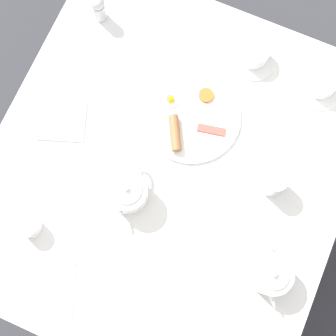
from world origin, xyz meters
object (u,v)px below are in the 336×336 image
object	(u,v)px
teacup_with_saucer_right	(255,54)
napkin_folded	(61,121)
teapot_far	(128,192)
creamer_jug	(28,226)
water_glass_tall	(273,182)
fork_by_plate	(289,138)
breakfast_plate	(189,116)
teacup_with_saucer_left	(322,84)
knife_by_plate	(72,289)
teapot_near	(270,274)
salt_grinder	(99,8)

from	to	relation	value
teacup_with_saucer_right	napkin_folded	distance (m)	0.65
teapot_far	creamer_jug	distance (m)	0.31
teacup_with_saucer_right	creamer_jug	xyz separation A→B (m)	(0.41, 0.77, 0.00)
water_glass_tall	fork_by_plate	size ratio (longest dim) A/B	0.57
breakfast_plate	teacup_with_saucer_left	bearing A→B (deg)	-143.17
fork_by_plate	teapot_far	bearing A→B (deg)	43.24
teacup_with_saucer_left	water_glass_tall	bearing A→B (deg)	84.68
creamer_jug	knife_by_plate	world-z (taller)	creamer_jug
napkin_folded	fork_by_plate	distance (m)	0.72
teapot_near	water_glass_tall	distance (m)	0.27
salt_grinder	knife_by_plate	world-z (taller)	salt_grinder
teacup_with_saucer_left	knife_by_plate	distance (m)	0.99
teacup_with_saucer_left	creamer_jug	world-z (taller)	teacup_with_saucer_left
teapot_far	fork_by_plate	xyz separation A→B (m)	(-0.38, -0.36, -0.05)
water_glass_tall	teacup_with_saucer_left	bearing A→B (deg)	-95.32
teapot_far	teacup_with_saucer_left	size ratio (longest dim) A/B	1.26
teacup_with_saucer_right	napkin_folded	size ratio (longest dim) A/B	0.85
teapot_near	napkin_folded	xyz separation A→B (m)	(0.76, -0.18, -0.04)
teapot_near	teacup_with_saucer_left	size ratio (longest dim) A/B	1.17
teapot_near	water_glass_tall	bearing A→B (deg)	172.29
fork_by_plate	teacup_with_saucer_right	bearing A→B (deg)	-45.97
water_glass_tall	fork_by_plate	world-z (taller)	water_glass_tall
napkin_folded	knife_by_plate	size ratio (longest dim) A/B	1.00
teapot_far	teacup_with_saucer_right	distance (m)	0.60
teacup_with_saucer_left	knife_by_plate	bearing A→B (deg)	62.62
breakfast_plate	teapot_far	distance (m)	0.31
creamer_jug	fork_by_plate	world-z (taller)	creamer_jug
teapot_far	salt_grinder	size ratio (longest dim) A/B	1.92
teapot_near	fork_by_plate	size ratio (longest dim) A/B	1.08
creamer_jug	water_glass_tall	bearing A→B (deg)	-146.40
water_glass_tall	breakfast_plate	bearing A→B (deg)	-18.07
water_glass_tall	fork_by_plate	bearing A→B (deg)	-90.75
teacup_with_saucer_left	napkin_folded	size ratio (longest dim) A/B	0.85
salt_grinder	napkin_folded	world-z (taller)	salt_grinder
water_glass_tall	napkin_folded	distance (m)	0.68
teapot_far	knife_by_plate	xyz separation A→B (m)	(0.04, 0.32, -0.05)
water_glass_tall	napkin_folded	xyz separation A→B (m)	(0.68, 0.07, -0.04)
breakfast_plate	knife_by_plate	world-z (taller)	breakfast_plate
breakfast_plate	teapot_near	world-z (taller)	teapot_near
teapot_far	salt_grinder	bearing A→B (deg)	-151.90
napkin_folded	knife_by_plate	distance (m)	0.51
teacup_with_saucer_left	breakfast_plate	bearing A→B (deg)	36.83
teacup_with_saucer_right	fork_by_plate	xyz separation A→B (m)	(-0.20, 0.21, -0.03)
teacup_with_saucer_left	salt_grinder	distance (m)	0.75
breakfast_plate	napkin_folded	bearing A→B (deg)	25.28
fork_by_plate	knife_by_plate	size ratio (longest dim) A/B	0.91
salt_grinder	knife_by_plate	distance (m)	0.88
teapot_near	napkin_folded	world-z (taller)	teapot_near
breakfast_plate	knife_by_plate	size ratio (longest dim) A/B	1.64
teapot_near	knife_by_plate	size ratio (longest dim) A/B	0.99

